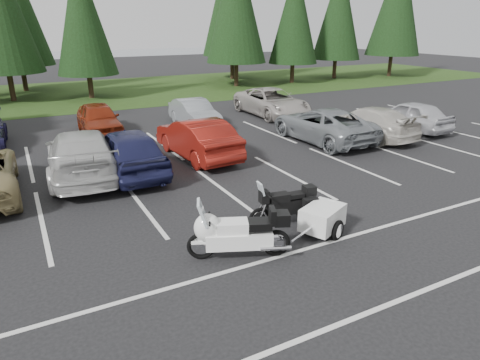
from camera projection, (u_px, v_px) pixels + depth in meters
name	position (u px, v px, depth m)	size (l,w,h in m)	color
ground	(221.00, 202.00, 12.88)	(120.00, 120.00, 0.00)	black
grass_strip	(86.00, 93.00, 32.77)	(80.00, 16.00, 0.01)	#1F3410
lake_water	(78.00, 61.00, 60.22)	(70.00, 50.00, 0.02)	slate
stall_markings	(196.00, 182.00, 14.54)	(32.00, 16.00, 0.01)	silver
conifer_5	(82.00, 14.00, 28.83)	(4.14, 4.14, 9.63)	#332316
conifer_6	(236.00, 1.00, 34.15)	(4.93, 4.93, 11.48)	#332316
conifer_7	(295.00, 14.00, 36.63)	(4.27, 4.27, 9.94)	#332316
conifer_8	(339.00, 10.00, 39.59)	(4.53, 4.53, 10.56)	#332316
conifer_9	(398.00, 1.00, 40.83)	(5.19, 5.19, 12.10)	#332316
car_near_3	(82.00, 154.00, 14.85)	(2.29, 5.62, 1.63)	silver
car_near_4	(128.00, 151.00, 15.10)	(1.97, 4.90, 1.67)	#1D1F48
car_near_5	(197.00, 138.00, 16.97)	(1.67, 4.79, 1.58)	maroon
car_near_6	(323.00, 125.00, 19.35)	(2.50, 5.42, 1.51)	gray
car_near_7	(368.00, 122.00, 19.94)	(2.01, 4.95, 1.44)	beige
car_near_8	(410.00, 115.00, 21.35)	(1.74, 4.31, 1.47)	silver
car_far_2	(99.00, 119.00, 20.57)	(1.75, 4.35, 1.48)	maroon
car_far_3	(194.00, 113.00, 22.14)	(1.46, 4.18, 1.38)	gray
car_far_4	(272.00, 102.00, 24.71)	(2.55, 5.53, 1.54)	#B0A8A1
touring_motorcycle	(239.00, 229.00, 9.63)	(2.62, 0.81, 1.45)	white
cargo_trailer	(322.00, 220.00, 10.84)	(1.67, 0.94, 0.77)	white
adventure_motorcycle	(284.00, 202.00, 11.22)	(2.19, 0.76, 1.33)	black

